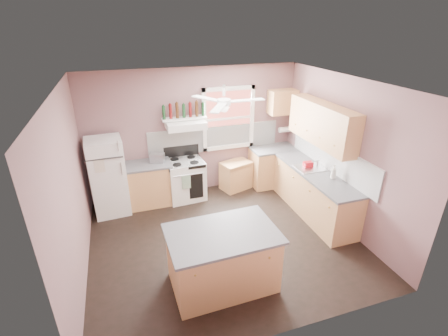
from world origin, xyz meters
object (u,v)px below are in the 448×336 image
object	(u,v)px
toaster	(157,158)
stove	(185,180)
island	(223,260)
cart	(236,175)
refrigerator	(108,177)

from	to	relation	value
toaster	stove	xyz separation A→B (m)	(0.54, -0.03, -0.56)
toaster	stove	size ratio (longest dim) A/B	0.33
island	toaster	bearing A→B (deg)	99.34
stove	cart	distance (m)	1.18
toaster	cart	xyz separation A→B (m)	(1.71, 0.03, -0.67)
refrigerator	stove	bearing A→B (deg)	-0.40
stove	toaster	bearing A→B (deg)	172.89
island	cart	bearing A→B (deg)	64.75
refrigerator	island	bearing A→B (deg)	-63.57
refrigerator	toaster	bearing A→B (deg)	3.21
refrigerator	toaster	xyz separation A→B (m)	(0.98, 0.12, 0.22)
toaster	island	xyz separation A→B (m)	(0.51, -2.69, -0.56)
refrigerator	island	size ratio (longest dim) A/B	1.08
island	stove	bearing A→B (deg)	87.88
stove	island	bearing A→B (deg)	-94.47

